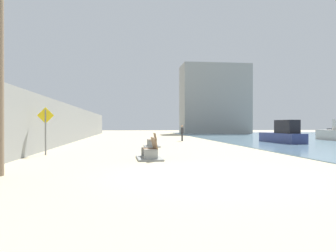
% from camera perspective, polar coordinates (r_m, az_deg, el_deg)
% --- Properties ---
extents(ground_plane, '(120.00, 120.00, 0.00)m').
position_cam_1_polar(ground_plane, '(27.70, -2.62, -3.01)').
color(ground_plane, '#C6B793').
extents(seawall, '(0.80, 64.00, 3.27)m').
position_cam_1_polar(seawall, '(28.09, -18.05, 0.36)').
color(seawall, gray).
rests_on(seawall, ground).
extents(bench_near, '(1.18, 2.14, 0.98)m').
position_cam_1_polar(bench_near, '(14.46, -3.31, -5.06)').
color(bench_near, gray).
rests_on(bench_near, ground).
extents(bench_far, '(1.12, 2.11, 0.98)m').
position_cam_1_polar(bench_far, '(22.60, -2.87, -3.15)').
color(bench_far, gray).
rests_on(bench_far, ground).
extents(person_walking, '(0.22, 0.53, 1.55)m').
position_cam_1_polar(person_walking, '(30.37, 2.57, -1.05)').
color(person_walking, '#333338').
rests_on(person_walking, ground).
extents(boat_far_left, '(1.92, 5.29, 1.93)m').
position_cam_1_polar(boat_far_left, '(28.66, 20.07, -1.45)').
color(boat_far_left, navy).
rests_on(boat_far_left, water_bay).
extents(pedestrian_sign, '(0.85, 0.08, 2.47)m').
position_cam_1_polar(pedestrian_sign, '(17.45, -21.24, 0.12)').
color(pedestrian_sign, slate).
rests_on(pedestrian_sign, ground).
extents(harbor_building, '(12.00, 6.00, 12.27)m').
position_cam_1_polar(harbor_building, '(57.84, 8.41, 4.76)').
color(harbor_building, gray).
rests_on(harbor_building, ground).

